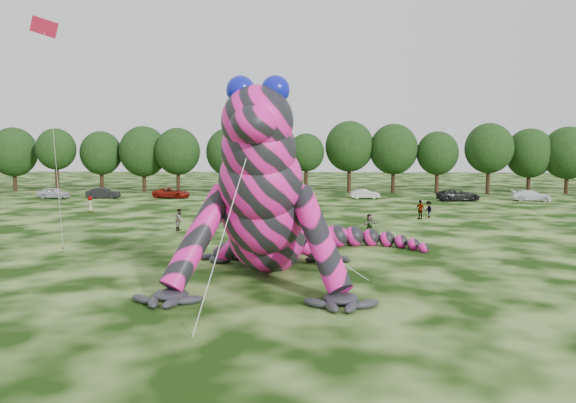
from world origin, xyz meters
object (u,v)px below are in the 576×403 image
(tree_12, at_px, (437,162))
(tree_13, at_px, (489,159))
(tree_9, at_px, (306,163))
(car_7, at_px, (531,196))
(tree_8, at_px, (270,162))
(car_3, at_px, (237,195))
(tree_11, at_px, (394,159))
(car_4, at_px, (294,195))
(tree_14, at_px, (529,161))
(spectator_4, at_px, (90,204))
(spectator_1, at_px, (180,220))
(tree_15, at_px, (568,160))
(inflatable_gecko, at_px, (270,179))
(car_6, at_px, (458,195))
(tree_3, at_px, (56,160))
(tree_4, at_px, (101,161))
(tree_2, at_px, (14,159))
(spectator_2, at_px, (428,209))
(spectator_3, at_px, (420,210))
(tree_10, at_px, (349,157))
(flying_kite, at_px, (46,45))
(tree_7, at_px, (229,161))
(spectator_5, at_px, (370,225))
(car_5, at_px, (365,194))
(car_2, at_px, (172,193))
(tree_6, at_px, (178,161))
(tree_5, at_px, (144,159))

(tree_12, distance_m, tree_13, 7.17)
(tree_9, height_order, car_7, tree_9)
(tree_8, height_order, tree_13, tree_13)
(tree_13, distance_m, car_3, 36.65)
(tree_8, xyz_separation_m, tree_11, (18.00, 1.21, 0.56))
(car_4, bearing_deg, tree_8, 28.21)
(tree_14, bearing_deg, spectator_4, -155.35)
(spectator_1, bearing_deg, tree_15, -43.86)
(inflatable_gecko, bearing_deg, car_6, 64.61)
(tree_3, distance_m, car_6, 57.12)
(tree_3, distance_m, tree_4, 6.30)
(tree_2, relative_size, tree_9, 1.11)
(tree_12, distance_m, tree_15, 18.46)
(tree_2, distance_m, car_3, 37.91)
(car_7, height_order, spectator_2, spectator_2)
(spectator_1, bearing_deg, tree_13, -36.64)
(inflatable_gecko, distance_m, tree_8, 50.04)
(tree_4, bearing_deg, spectator_3, -35.23)
(tree_10, height_order, car_6, tree_10)
(flying_kite, height_order, car_7, flying_kite)
(tree_15, relative_size, spectator_4, 5.84)
(tree_7, distance_m, spectator_3, 35.67)
(tree_9, relative_size, tree_11, 0.86)
(car_6, bearing_deg, tree_12, -4.69)
(flying_kite, bearing_deg, car_3, 80.98)
(tree_15, bearing_deg, car_7, -130.37)
(tree_14, distance_m, car_6, 18.12)
(spectator_2, bearing_deg, car_3, -142.12)
(tree_9, relative_size, spectator_4, 5.26)
(tree_3, distance_m, spectator_5, 56.78)
(tree_3, distance_m, car_4, 36.89)
(tree_7, xyz_separation_m, car_5, (18.94, -7.43, -4.11))
(tree_12, distance_m, spectator_5, 41.06)
(tree_11, distance_m, spectator_4, 43.18)
(tree_10, distance_m, car_2, 26.26)
(spectator_5, bearing_deg, tree_7, 72.12)
(tree_3, relative_size, spectator_5, 5.47)
(flying_kite, relative_size, tree_3, 1.57)
(tree_6, height_order, car_6, tree_6)
(tree_5, bearing_deg, spectator_5, -53.07)
(tree_10, distance_m, spectator_5, 39.66)
(car_6, bearing_deg, car_2, 80.12)
(inflatable_gecko, distance_m, tree_10, 52.08)
(tree_3, distance_m, car_5, 45.42)
(tree_10, bearing_deg, tree_4, 179.79)
(tree_4, height_order, tree_10, tree_10)
(tree_9, bearing_deg, tree_12, 1.19)
(tree_6, height_order, spectator_1, tree_6)
(tree_3, relative_size, tree_4, 1.04)
(tree_7, xyz_separation_m, car_4, (9.66, -9.65, -4.11))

